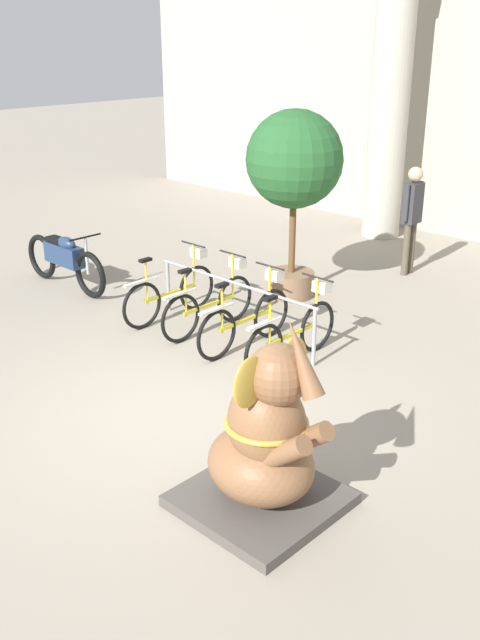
# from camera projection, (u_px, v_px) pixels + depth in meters

# --- Properties ---
(ground_plane) EXTENTS (60.00, 60.00, 0.00)m
(ground_plane) POSITION_uv_depth(u_px,v_px,m) (177.00, 414.00, 7.63)
(ground_plane) COLOR gray
(column_left) EXTENTS (0.92, 0.92, 5.16)m
(column_left) POSITION_uv_depth(u_px,v_px,m) (390.00, 99.00, 13.29)
(column_left) COLOR #ADA899
(column_left) RESTS_ON ground_plane
(bike_rack) EXTENTS (2.78, 0.05, 0.77)m
(bike_rack) POSITION_uv_depth(u_px,v_px,m) (235.00, 295.00, 9.37)
(bike_rack) COLOR gray
(bike_rack) RESTS_ON ground_plane
(bicycle_0) EXTENTS (0.48, 1.68, 1.01)m
(bicycle_0) POSITION_uv_depth(u_px,v_px,m) (172.00, 291.00, 10.04)
(bicycle_0) COLOR black
(bicycle_0) RESTS_ON ground_plane
(bicycle_1) EXTENTS (0.48, 1.68, 1.01)m
(bicycle_1) POSITION_uv_depth(u_px,v_px,m) (211.00, 303.00, 9.61)
(bicycle_1) COLOR black
(bicycle_1) RESTS_ON ground_plane
(bicycle_2) EXTENTS (0.48, 1.68, 1.01)m
(bicycle_2) POSITION_uv_depth(u_px,v_px,m) (247.00, 318.00, 9.11)
(bicycle_2) COLOR black
(bicycle_2) RESTS_ON ground_plane
(bicycle_3) EXTENTS (0.48, 1.68, 1.01)m
(bicycle_3) POSITION_uv_depth(u_px,v_px,m) (294.00, 332.00, 8.69)
(bicycle_3) COLOR black
(bicycle_3) RESTS_ON ground_plane
(elephant_statue) EXTENTS (1.24, 1.24, 1.85)m
(elephant_statue) POSITION_uv_depth(u_px,v_px,m) (266.00, 444.00, 5.91)
(elephant_statue) COLOR #4C4742
(elephant_statue) RESTS_ON ground_plane
(motorcycle) EXTENTS (2.09, 0.55, 0.96)m
(motorcycle) POSITION_uv_depth(u_px,v_px,m) (65.00, 259.00, 11.20)
(motorcycle) COLOR black
(motorcycle) RESTS_ON ground_plane
(person_pedestrian) EXTENTS (0.24, 0.47, 1.79)m
(person_pedestrian) POSITION_uv_depth(u_px,v_px,m) (412.00, 210.00, 11.61)
(person_pedestrian) COLOR brown
(person_pedestrian) RESTS_ON ground_plane
(potted_tree) EXTENTS (1.42, 1.42, 2.80)m
(potted_tree) POSITION_uv_depth(u_px,v_px,m) (294.00, 168.00, 10.30)
(potted_tree) COLOR brown
(potted_tree) RESTS_ON ground_plane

